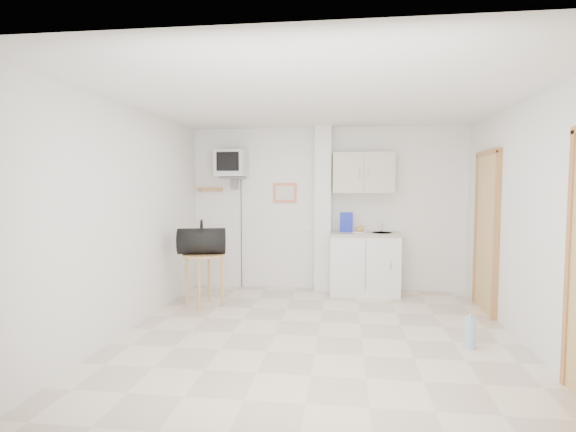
# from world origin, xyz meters

# --- Properties ---
(ground) EXTENTS (4.50, 4.50, 0.00)m
(ground) POSITION_xyz_m (0.00, 0.00, 0.00)
(ground) COLOR beige
(ground) RESTS_ON ground
(room_envelope) EXTENTS (4.24, 4.54, 2.55)m
(room_envelope) POSITION_xyz_m (0.24, 0.09, 1.54)
(room_envelope) COLOR white
(room_envelope) RESTS_ON ground
(kitchenette) EXTENTS (1.03, 0.58, 2.10)m
(kitchenette) POSITION_xyz_m (0.57, 2.00, 0.80)
(kitchenette) COLOR white
(kitchenette) RESTS_ON ground
(crt_television) EXTENTS (0.44, 0.45, 2.15)m
(crt_television) POSITION_xyz_m (-1.45, 2.02, 1.94)
(crt_television) COLOR slate
(crt_television) RESTS_ON ground
(round_table) EXTENTS (0.57, 0.57, 0.70)m
(round_table) POSITION_xyz_m (-1.59, 1.04, 0.60)
(round_table) COLOR #AE8448
(round_table) RESTS_ON ground
(duffel_bag) EXTENTS (0.69, 0.48, 0.46)m
(duffel_bag) POSITION_xyz_m (-1.61, 1.02, 0.88)
(duffel_bag) COLOR black
(duffel_bag) RESTS_ON round_table
(water_bottle) EXTENTS (0.12, 0.12, 0.35)m
(water_bottle) POSITION_xyz_m (1.52, -0.16, 0.16)
(water_bottle) COLOR #96B5CE
(water_bottle) RESTS_ON ground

